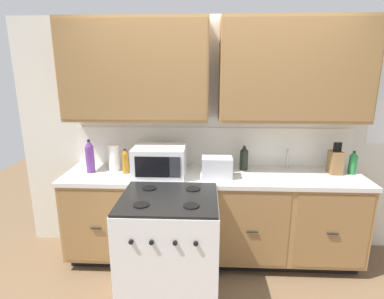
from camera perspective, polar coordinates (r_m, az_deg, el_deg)
ground_plane at (r=3.15m, az=3.66°, el=-22.26°), size 8.00×8.00×0.00m
wall_unit at (r=3.03m, az=4.07°, el=9.69°), size 4.03×0.40×2.39m
counter_run at (r=3.16m, az=3.75°, el=-12.17°), size 2.86×0.64×0.91m
stove_range at (r=2.63m, az=-4.12°, el=-18.18°), size 0.76×0.68×0.95m
microwave at (r=2.92m, az=-6.00°, el=-2.16°), size 0.48×0.37×0.28m
toaster at (r=2.88m, az=4.63°, el=-3.28°), size 0.28×0.18×0.19m
knife_block at (r=3.27m, az=24.92°, el=-2.10°), size 0.11×0.14×0.31m
sink_faucet at (r=3.26m, az=17.21°, el=-1.67°), size 0.02×0.02×0.20m
paper_towel_roll at (r=3.16m, az=-14.10°, el=-1.43°), size 0.12×0.12×0.26m
bottle_dark at (r=3.12m, az=9.56°, el=-1.58°), size 0.08×0.08×0.24m
bottle_violet at (r=3.15m, az=-18.33°, el=-1.23°), size 0.08×0.08×0.32m
bottle_amber at (r=3.05m, az=-12.19°, el=-2.13°), size 0.06×0.06×0.24m
bottle_green at (r=3.34m, az=27.56°, el=-2.17°), size 0.07×0.07×0.23m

